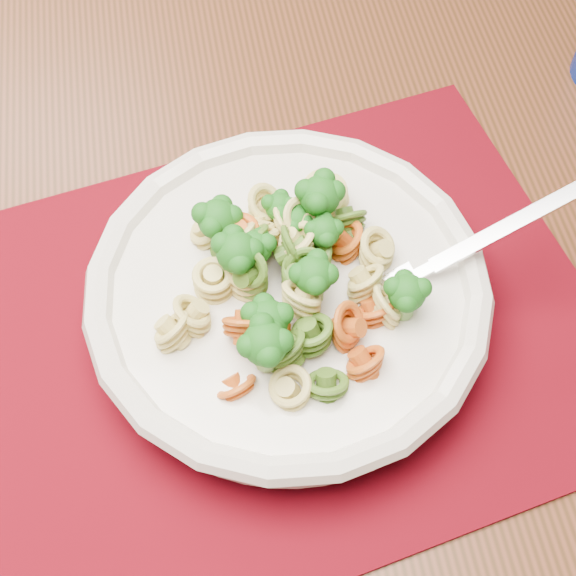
{
  "coord_description": "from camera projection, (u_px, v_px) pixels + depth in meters",
  "views": [
    {
      "loc": [
        0.38,
        -0.55,
        1.24
      ],
      "look_at": [
        0.35,
        -0.26,
        0.78
      ],
      "focal_mm": 50.0,
      "sensor_mm": 36.0,
      "label": 1
    }
  ],
  "objects": [
    {
      "name": "placemat",
      "position": [
        279.0,
        331.0,
        0.57
      ],
      "size": [
        0.56,
        0.51,
        0.0
      ],
      "primitive_type": "cube",
      "rotation": [
        0.0,
        0.0,
        0.44
      ],
      "color": "#4F030A",
      "rests_on": "dining_table"
    },
    {
      "name": "dining_table",
      "position": [
        219.0,
        333.0,
        0.7
      ],
      "size": [
        1.43,
        1.11,
        0.73
      ],
      "rotation": [
        0.0,
        0.0,
        0.26
      ],
      "color": "#5A2B19",
      "rests_on": "ground"
    },
    {
      "name": "fork",
      "position": [
        399.0,
        284.0,
        0.54
      ],
      "size": [
        0.17,
        0.1,
        0.08
      ],
      "primitive_type": null,
      "rotation": [
        0.0,
        -0.35,
        0.46
      ],
      "color": "silver",
      "rests_on": "pasta_bowl"
    },
    {
      "name": "pasta_bowl",
      "position": [
        288.0,
        295.0,
        0.55
      ],
      "size": [
        0.28,
        0.28,
        0.05
      ],
      "color": "silver",
      "rests_on": "placemat"
    },
    {
      "name": "pasta_broccoli_heap",
      "position": [
        288.0,
        283.0,
        0.54
      ],
      "size": [
        0.24,
        0.24,
        0.06
      ],
      "primitive_type": null,
      "color": "#CABB63",
      "rests_on": "pasta_bowl"
    }
  ]
}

